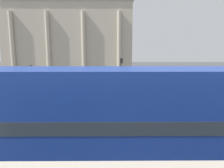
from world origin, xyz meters
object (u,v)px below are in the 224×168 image
object	(u,v)px
traffic_light_far	(121,68)
pedestrian_blue	(106,98)
plaza_building_left	(71,38)
pedestrian_black	(96,76)
pedestrian_yellow	(108,77)
traffic_light_near	(34,90)
pedestrian_white	(144,74)
traffic_light_mid	(60,79)
car_navy	(73,90)
double_decker_bus	(96,120)

from	to	relation	value
traffic_light_far	pedestrian_blue	distance (m)	12.11
plaza_building_left	traffic_light_far	world-z (taller)	plaza_building_left
pedestrian_black	pedestrian_yellow	bearing A→B (deg)	127.22
traffic_light_near	pedestrian_white	xyz separation A→B (m)	(10.32, 23.66, -1.64)
pedestrian_black	pedestrian_white	bearing A→B (deg)	-177.88
traffic_light_mid	pedestrian_blue	world-z (taller)	traffic_light_mid
traffic_light_near	pedestrian_white	size ratio (longest dim) A/B	2.34
traffic_light_far	pedestrian_black	bearing A→B (deg)	129.57
car_navy	pedestrian_white	xyz separation A→B (m)	(10.00, 13.30, 0.29)
car_navy	pedestrian_white	distance (m)	16.64
plaza_building_left	car_navy	size ratio (longest dim) A/B	7.16
plaza_building_left	traffic_light_far	xyz separation A→B (m)	(11.35, -23.51, -5.65)
pedestrian_yellow	traffic_light_far	bearing A→B (deg)	-142.36
traffic_light_far	pedestrian_yellow	size ratio (longest dim) A/B	2.52
plaza_building_left	traffic_light_mid	size ratio (longest dim) A/B	8.72
pedestrian_black	pedestrian_yellow	xyz separation A→B (m)	(1.96, -1.53, 0.00)
double_decker_bus	car_navy	bearing A→B (deg)	100.49
car_navy	pedestrian_black	size ratio (longest dim) A/B	2.61
traffic_light_far	pedestrian_white	xyz separation A→B (m)	(4.37, 7.19, -1.65)
car_navy	plaza_building_left	bearing A→B (deg)	165.95
traffic_light_mid	pedestrian_blue	distance (m)	5.53
plaza_building_left	pedestrian_black	distance (m)	21.57
double_decker_bus	pedestrian_yellow	xyz separation A→B (m)	(0.12, 24.09, -1.43)
double_decker_bus	pedestrian_white	size ratio (longest dim) A/B	6.53
pedestrian_black	traffic_light_far	bearing A→B (deg)	114.67
car_navy	pedestrian_black	distance (m)	10.92
pedestrian_black	pedestrian_blue	size ratio (longest dim) A/B	0.90
plaza_building_left	pedestrian_blue	bearing A→B (deg)	-74.92
traffic_light_far	pedestrian_yellow	bearing A→B (deg)	121.11
traffic_light_near	traffic_light_mid	distance (m)	7.58
traffic_light_near	pedestrian_black	bearing A→B (deg)	84.37
pedestrian_black	traffic_light_mid	bearing A→B (deg)	64.77
double_decker_bus	car_navy	size ratio (longest dim) A/B	2.68
pedestrian_yellow	plaza_building_left	bearing A→B (deg)	31.42
pedestrian_blue	pedestrian_yellow	xyz separation A→B (m)	(-0.08, 15.01, -0.11)
plaza_building_left	traffic_light_mid	bearing A→B (deg)	-81.21
pedestrian_yellow	pedestrian_blue	bearing A→B (deg)	-173.19
pedestrian_yellow	pedestrian_white	world-z (taller)	pedestrian_white
double_decker_bus	traffic_light_near	size ratio (longest dim) A/B	2.79
traffic_light_mid	pedestrian_blue	bearing A→B (deg)	-33.16
plaza_building_left	pedestrian_blue	size ratio (longest dim) A/B	16.81
double_decker_bus	plaza_building_left	xyz separation A→B (m)	(-9.33, 44.45, 5.94)
pedestrian_black	car_navy	bearing A→B (deg)	65.78
pedestrian_blue	pedestrian_white	size ratio (longest dim) A/B	1.04
pedestrian_yellow	double_decker_bus	bearing A→B (deg)	-173.76
pedestrian_black	pedestrian_yellow	size ratio (longest dim) A/B	1.00
plaza_building_left	pedestrian_yellow	distance (m)	23.63
pedestrian_black	plaza_building_left	bearing A→B (deg)	-83.21
double_decker_bus	pedestrian_white	xyz separation A→B (m)	(6.39, 28.14, -1.36)
plaza_building_left	traffic_light_far	distance (m)	26.71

